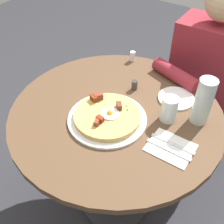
% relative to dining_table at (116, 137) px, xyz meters
% --- Properties ---
extents(ground_plane, '(6.00, 6.00, 0.00)m').
position_rel_dining_table_xyz_m(ground_plane, '(0.00, 0.00, -0.55)').
color(ground_plane, '#2D2D33').
extents(dining_table, '(0.94, 0.94, 0.72)m').
position_rel_dining_table_xyz_m(dining_table, '(0.00, 0.00, 0.00)').
color(dining_table, brown).
rests_on(dining_table, ground_plane).
extents(person_seated, '(0.41, 0.48, 1.14)m').
position_rel_dining_table_xyz_m(person_seated, '(-0.20, -0.62, -0.04)').
color(person_seated, '#2D2D33').
rests_on(person_seated, ground_plane).
extents(pizza_plate, '(0.33, 0.33, 0.01)m').
position_rel_dining_table_xyz_m(pizza_plate, '(-0.00, 0.07, 0.18)').
color(pizza_plate, white).
rests_on(pizza_plate, dining_table).
extents(breakfast_pizza, '(0.28, 0.28, 0.05)m').
position_rel_dining_table_xyz_m(breakfast_pizza, '(-0.00, 0.07, 0.19)').
color(breakfast_pizza, tan).
rests_on(breakfast_pizza, pizza_plate).
extents(bread_plate, '(0.17, 0.17, 0.01)m').
position_rel_dining_table_xyz_m(bread_plate, '(-0.19, -0.22, 0.17)').
color(bread_plate, white).
rests_on(bread_plate, dining_table).
extents(napkin, '(0.17, 0.14, 0.00)m').
position_rel_dining_table_xyz_m(napkin, '(-0.29, 0.06, 0.17)').
color(napkin, white).
rests_on(napkin, dining_table).
extents(fork, '(0.18, 0.01, 0.00)m').
position_rel_dining_table_xyz_m(fork, '(-0.29, 0.08, 0.18)').
color(fork, silver).
rests_on(fork, napkin).
extents(knife, '(0.18, 0.01, 0.00)m').
position_rel_dining_table_xyz_m(knife, '(-0.29, 0.04, 0.18)').
color(knife, silver).
rests_on(knife, napkin).
extents(water_glass, '(0.07, 0.07, 0.11)m').
position_rel_dining_table_xyz_m(water_glass, '(-0.21, -0.08, 0.23)').
color(water_glass, silver).
rests_on(water_glass, dining_table).
extents(water_bottle, '(0.07, 0.07, 0.21)m').
position_rel_dining_table_xyz_m(water_bottle, '(-0.32, -0.14, 0.27)').
color(water_bottle, silver).
rests_on(water_bottle, dining_table).
extents(salt_shaker, '(0.03, 0.03, 0.05)m').
position_rel_dining_table_xyz_m(salt_shaker, '(0.15, -0.39, 0.20)').
color(salt_shaker, white).
rests_on(salt_shaker, dining_table).
extents(pepper_shaker, '(0.03, 0.03, 0.05)m').
position_rel_dining_table_xyz_m(pepper_shaker, '(0.01, -0.18, 0.19)').
color(pepper_shaker, '#3F3833').
rests_on(pepper_shaker, dining_table).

